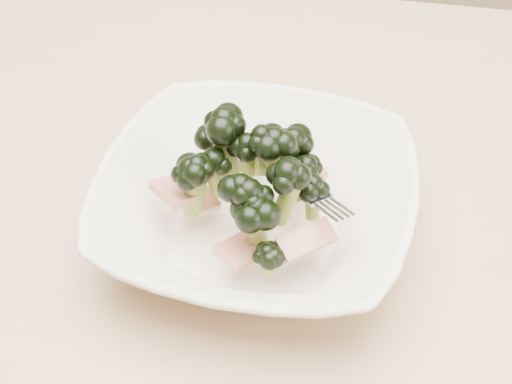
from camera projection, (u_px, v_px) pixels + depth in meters
dining_table at (215, 248)px, 0.78m from camera, size 1.20×0.80×0.75m
broccoli_dish at (255, 199)px, 0.63m from camera, size 0.30×0.30×0.13m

